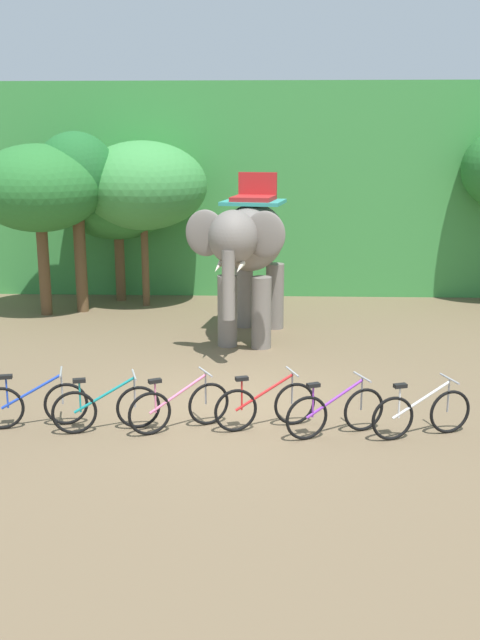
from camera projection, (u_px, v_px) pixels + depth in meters
ground_plane at (230, 406)px, 12.70m from camera, size 80.00×80.00×0.00m
foliage_hedge at (249, 186)px, 23.85m from camera, size 36.00×6.00×6.12m
tree_center_right at (39, 189)px, 18.60m from camera, size 3.28×3.28×4.43m
tree_center_left at (76, 177)px, 18.89m from camera, size 2.14×2.14×4.73m
tree_right at (117, 200)px, 20.42m from camera, size 3.27×3.27×3.96m
tree_far_left at (143, 186)px, 19.67m from camera, size 3.49×3.49×4.50m
elephant at (250, 245)px, 16.37m from camera, size 2.30×4.24×3.78m
bike_blue at (34, 404)px, 11.69m from camera, size 1.67×0.59×0.92m
bike_teal at (106, 408)px, 11.52m from camera, size 1.66×0.64×0.92m
bike_pink at (179, 407)px, 11.57m from camera, size 1.54×0.87×0.92m
bike_red at (265, 405)px, 11.64m from camera, size 1.63×0.71×0.92m
bike_purple at (335, 412)px, 11.36m from camera, size 1.59×0.78×0.92m
bike_white at (421, 413)px, 11.30m from camera, size 1.64×0.70×0.92m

